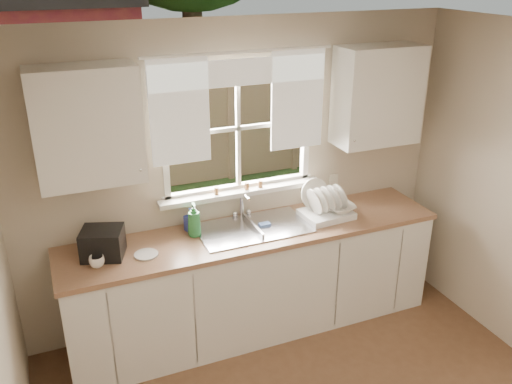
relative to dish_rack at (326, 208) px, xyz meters
name	(u,v)px	position (x,y,z in m)	size (l,w,h in m)	color
room_walls	(390,322)	(-0.63, -1.75, 0.24)	(3.62, 4.02, 2.50)	beige
ceiling	(411,58)	(-0.63, -1.68, 1.51)	(3.60, 4.00, 0.02)	silver
window	(239,149)	(-0.63, 0.32, 0.49)	(1.38, 0.16, 1.06)	white
curtains	(241,94)	(-0.63, 0.27, 0.94)	(1.50, 0.03, 0.81)	white
base_cabinets	(255,282)	(-0.63, 0.00, -0.56)	(3.00, 0.62, 0.87)	white
countertop	(255,232)	(-0.63, 0.00, -0.10)	(3.04, 0.65, 0.04)	#956A4A
upper_cabinet_left	(87,126)	(-1.78, 0.15, 0.86)	(0.70, 0.33, 0.80)	white
upper_cabinet_right	(378,95)	(0.52, 0.15, 0.86)	(0.70, 0.33, 0.80)	white
wall_outlet	(334,181)	(0.25, 0.31, 0.09)	(0.08, 0.01, 0.12)	beige
sill_jars	(241,187)	(-0.64, 0.26, 0.19)	(0.42, 0.04, 0.06)	brown
sink	(253,237)	(-0.63, 0.03, -0.15)	(0.88, 0.52, 0.40)	#B7B7BC
dish_rack	(326,208)	(0.00, 0.00, 0.00)	(0.42, 0.33, 0.30)	white
bowl	(341,208)	(0.11, -0.05, 0.00)	(0.23, 0.23, 0.06)	white
soap_bottle_a	(194,220)	(-1.09, 0.10, 0.05)	(0.11, 0.11, 0.27)	#2A833F
soap_bottle_b	(191,220)	(-1.09, 0.19, 0.01)	(0.08, 0.09, 0.19)	blue
soap_bottle_c	(91,239)	(-1.85, 0.18, 0.00)	(0.13, 0.13, 0.17)	#F1EEC6
saucer	(146,254)	(-1.51, -0.06, -0.08)	(0.17, 0.17, 0.01)	beige
cup	(97,262)	(-1.85, -0.09, -0.04)	(0.11, 0.11, 0.08)	white
black_appliance	(103,243)	(-1.79, 0.05, 0.02)	(0.29, 0.25, 0.21)	black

